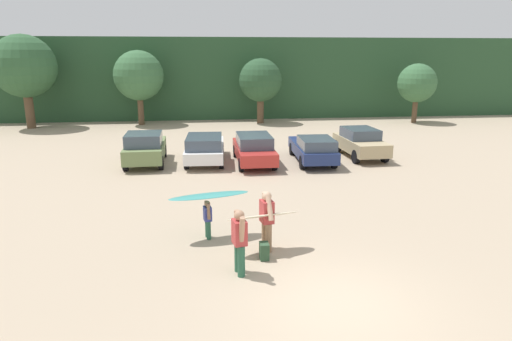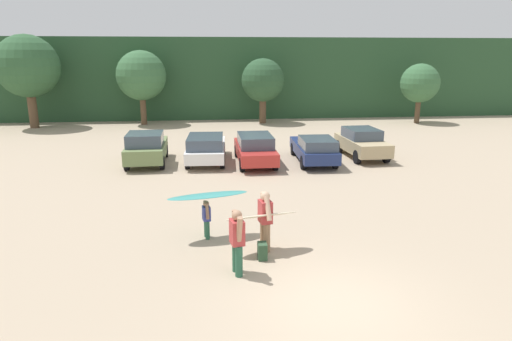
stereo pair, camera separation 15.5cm
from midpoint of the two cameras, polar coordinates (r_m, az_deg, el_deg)
name	(u,v)px [view 2 (the right image)]	position (r m, az deg, el deg)	size (l,w,h in m)	color
ground_plane	(335,304)	(10.40, 10.46, -16.36)	(120.00, 120.00, 0.00)	tan
hillside_ridge	(234,76)	(43.61, -2.73, 11.94)	(108.00, 12.00, 6.67)	#284C2D
tree_left	(27,67)	(37.03, -26.96, 11.70)	(4.50, 4.50, 6.74)	brown
tree_center_left	(141,76)	(35.90, -14.27, 11.60)	(3.76, 3.76, 5.64)	brown
tree_center	(263,81)	(35.63, 1.00, 11.36)	(3.34, 3.34, 5.03)	brown
tree_center_right	(420,83)	(37.97, 20.24, 10.35)	(3.02, 3.02, 4.64)	brown
parked_car_olive_green	(146,148)	(22.84, -13.58, 2.85)	(1.93, 4.10, 1.62)	#6B7F4C
parked_car_white	(206,147)	(22.73, -6.18, 2.94)	(2.07, 4.77, 1.42)	white
parked_car_red	(255,148)	(22.33, 0.07, 2.84)	(1.83, 4.66, 1.47)	#B72D28
parked_car_navy	(314,148)	(22.70, 7.62, 2.79)	(1.91, 4.83, 1.38)	navy
parked_car_tan	(362,142)	(24.38, 13.50, 3.51)	(1.90, 4.17, 1.53)	tan
person_adult	(265,217)	(12.39, 1.54, -5.97)	(0.38, 0.77, 1.70)	#8C6B4C
person_child	(207,217)	(13.34, -5.98, -5.91)	(0.26, 0.52, 1.16)	#26593F
person_companion	(237,238)	(11.08, -2.01, -8.62)	(0.38, 0.67, 1.67)	#26593F
surfboard_cream	(261,216)	(12.27, 1.05, -5.79)	(2.13, 0.97, 0.28)	beige
surfboard_teal	(208,195)	(13.19, -5.79, -3.18)	(2.48, 1.20, 0.11)	teal
backpack_dropped	(262,251)	(12.12, 1.19, -10.21)	(0.24, 0.34, 0.45)	#2D4C33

